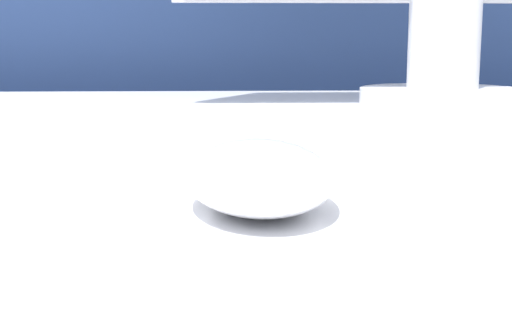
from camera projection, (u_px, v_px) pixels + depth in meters
partition_panel at (264, 229)px, 1.26m from camera, size 5.00×0.03×1.05m
computer_mouse_near at (259, 175)px, 0.34m from camera, size 0.08×0.11×0.03m
keyboard at (247, 136)px, 0.51m from camera, size 0.43×0.17×0.02m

